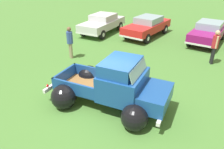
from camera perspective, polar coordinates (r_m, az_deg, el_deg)
name	(u,v)px	position (r m, az deg, el deg)	size (l,w,h in m)	color
ground_plane	(107,103)	(8.52, -1.29, -7.51)	(80.00, 80.00, 0.00)	#477A33
vintage_pickup_truck	(116,88)	(7.96, 1.15, -3.71)	(4.72, 2.97, 1.96)	black
show_car_0	(102,23)	(17.26, -2.55, 13.55)	(2.35, 4.60, 1.43)	black
show_car_1	(147,26)	(16.61, 9.34, 12.69)	(2.92, 4.96, 1.43)	black
show_car_2	(208,32)	(16.27, 24.21, 10.37)	(2.63, 4.58, 1.43)	black
spectator_1	(215,45)	(12.66, 25.69, 7.12)	(0.40, 0.54, 1.85)	black
spectator_2	(70,41)	(12.42, -11.12, 8.84)	(0.48, 0.48, 1.81)	gray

